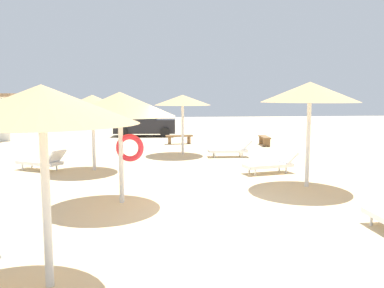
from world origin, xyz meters
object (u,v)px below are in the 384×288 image
object	(u,v)px
lounger_4	(271,164)
parked_car	(144,124)
parasol_5	(183,100)
bench_1	(179,138)
parasol_1	(42,105)
lounger_5	(231,150)
parasol_4	(310,92)
parasol_2	(92,103)
parasol_6	(120,105)
bench_0	(265,139)
lounger_2	(42,162)

from	to	relation	value
lounger_4	parked_car	distance (m)	13.93
parasol_5	bench_1	size ratio (longest dim) A/B	1.77
parasol_1	lounger_5	size ratio (longest dim) A/B	1.50
parasol_4	lounger_4	world-z (taller)	parasol_4
lounger_5	bench_1	world-z (taller)	lounger_5
parasol_2	parasol_6	bearing A→B (deg)	-74.40
parasol_4	bench_1	world-z (taller)	parasol_4
parasol_4	parasol_5	world-z (taller)	parasol_4
parasol_6	lounger_4	xyz separation A→B (m)	(4.94, 3.27, -2.13)
parasol_4	lounger_4	bearing A→B (deg)	100.87
parasol_1	bench_0	size ratio (longest dim) A/B	1.86
parked_car	lounger_4	bearing A→B (deg)	-71.33
parasol_2	parasol_5	bearing A→B (deg)	44.77
parasol_6	lounger_5	world-z (taller)	parasol_6
parasol_5	bench_0	world-z (taller)	parasol_5
parasol_5	lounger_2	size ratio (longest dim) A/B	1.41
parasol_4	parasol_5	size ratio (longest dim) A/B	1.13
parasol_6	lounger_2	distance (m)	6.01
parasol_5	lounger_4	xyz separation A→B (m)	(2.67, -4.76, -2.15)
parasol_1	parasol_2	world-z (taller)	parasol_1
parked_car	parasol_1	bearing A→B (deg)	-93.39
parasol_6	lounger_5	distance (m)	8.51
parasol_4	bench_0	size ratio (longest dim) A/B	2.01
parasol_2	lounger_5	size ratio (longest dim) A/B	1.43
parasol_4	bench_0	world-z (taller)	parasol_4
lounger_2	lounger_4	distance (m)	8.18
lounger_4	bench_1	xyz separation A→B (m)	(-2.50, 8.68, 0.03)
parasol_6	lounger_2	xyz separation A→B (m)	(-3.12, 4.67, -2.13)
parasol_5	parasol_6	xyz separation A→B (m)	(-2.27, -8.03, -0.02)
parasol_4	parasol_6	xyz separation A→B (m)	(-5.34, -1.16, -0.32)
parasol_4	bench_1	size ratio (longest dim) A/B	2.00
bench_0	lounger_5	bearing A→B (deg)	-125.39
lounger_2	parasol_1	bearing A→B (deg)	-75.28
parasol_6	bench_0	distance (m)	13.02
parasol_4	lounger_5	size ratio (longest dim) A/B	1.62
parasol_1	parasol_2	bearing A→B (deg)	93.29
lounger_4	parked_car	world-z (taller)	parked_car
parasol_5	lounger_2	distance (m)	6.70
lounger_4	parasol_4	bearing A→B (deg)	-79.13
parasol_6	lounger_5	xyz separation A→B (m)	(4.30, 7.03, -2.13)
parasol_4	lounger_5	distance (m)	6.44
parasol_6	parked_car	size ratio (longest dim) A/B	0.67
parasol_5	bench_1	distance (m)	4.46
lounger_2	lounger_5	xyz separation A→B (m)	(7.42, 2.36, -0.00)
bench_0	parasol_1	bearing A→B (deg)	-117.06
parasol_1	bench_0	bearing A→B (deg)	62.94
bench_0	parked_car	world-z (taller)	parked_car
parasol_1	parasol_2	xyz separation A→B (m)	(-0.51, 8.86, -0.14)
parasol_4	parasol_6	world-z (taller)	parasol_4
parasol_5	parked_car	bearing A→B (deg)	102.00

